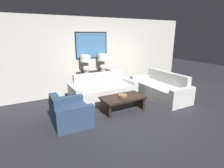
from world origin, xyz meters
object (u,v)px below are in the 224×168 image
at_px(console_table, 95,82).
at_px(couch_by_back_wall, 103,91).
at_px(couch_by_side, 160,89).
at_px(table_lamp_right, 103,60).
at_px(coffee_table, 123,100).
at_px(decorative_bowl, 123,96).
at_px(table_lamp_left, 86,61).
at_px(armchair_near_back_wall, 70,114).

relative_size(console_table, couch_by_back_wall, 0.57).
bearing_deg(console_table, couch_by_side, -38.52).
bearing_deg(couch_by_back_wall, table_lamp_right, 64.37).
relative_size(coffee_table, decorative_bowl, 4.80).
xyz_separation_m(console_table, coffee_table, (0.09, -1.77, -0.10)).
xyz_separation_m(console_table, couch_by_back_wall, (0.00, -0.67, -0.12)).
distance_m(table_lamp_right, coffee_table, 1.99).
relative_size(table_lamp_left, decorative_bowl, 2.36).
xyz_separation_m(table_lamp_left, coffee_table, (0.41, -1.77, -0.90)).
bearing_deg(decorative_bowl, console_table, 93.02).
height_order(table_lamp_right, decorative_bowl, table_lamp_right).
height_order(couch_by_back_wall, armchair_near_back_wall, couch_by_back_wall).
distance_m(couch_by_back_wall, coffee_table, 1.10).
bearing_deg(couch_by_back_wall, couch_by_side, -22.79).
bearing_deg(decorative_bowl, armchair_near_back_wall, -177.08).
height_order(console_table, coffee_table, console_table).
relative_size(table_lamp_left, coffee_table, 0.49).
height_order(couch_by_back_wall, decorative_bowl, couch_by_back_wall).
bearing_deg(couch_by_side, table_lamp_left, 146.01).
bearing_deg(console_table, decorative_bowl, -86.98).
xyz_separation_m(coffee_table, armchair_near_back_wall, (-1.53, -0.07, -0.03)).
relative_size(table_lamp_right, armchair_near_back_wall, 0.67).
height_order(console_table, table_lamp_left, table_lamp_left).
distance_m(table_lamp_right, decorative_bowl, 1.93).
xyz_separation_m(coffee_table, decorative_bowl, (0.00, 0.01, 0.13)).
xyz_separation_m(couch_by_back_wall, armchair_near_back_wall, (-1.44, -1.16, -0.02)).
relative_size(couch_by_back_wall, decorative_bowl, 8.40).
bearing_deg(decorative_bowl, table_lamp_left, 103.28).
xyz_separation_m(console_table, decorative_bowl, (0.09, -1.75, 0.03)).
relative_size(table_lamp_right, couch_by_back_wall, 0.28).
distance_m(couch_by_side, armchair_near_back_wall, 3.25).
bearing_deg(decorative_bowl, table_lamp_right, 82.56).
relative_size(console_table, couch_by_side, 0.57).
height_order(table_lamp_left, armchair_near_back_wall, table_lamp_left).
xyz_separation_m(table_lamp_left, couch_by_side, (2.10, -1.42, -0.91)).
height_order(table_lamp_left, couch_by_back_wall, table_lamp_left).
height_order(console_table, couch_by_side, couch_by_side).
height_order(console_table, decorative_bowl, console_table).
relative_size(table_lamp_right, decorative_bowl, 2.36).
relative_size(table_lamp_left, table_lamp_right, 1.00).
height_order(couch_by_back_wall, couch_by_side, same).
bearing_deg(armchair_near_back_wall, table_lamp_left, 58.64).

